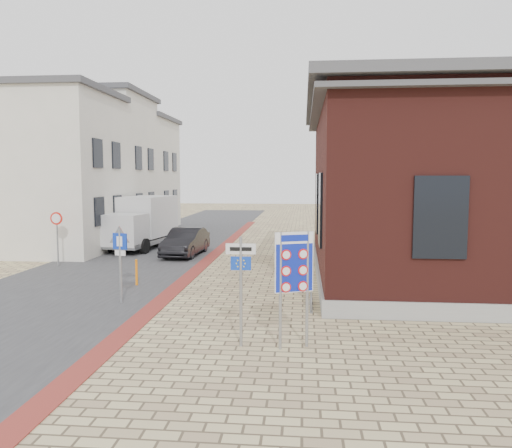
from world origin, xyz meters
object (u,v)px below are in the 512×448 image
at_px(parking_sign, 120,255).
at_px(border_sign, 294,265).
at_px(bollard, 137,273).
at_px(sedan, 186,242).
at_px(box_truck, 141,222).
at_px(essen_sign, 241,274).

bearing_deg(parking_sign, border_sign, -17.76).
distance_m(parking_sign, bollard, 2.72).
height_order(sedan, border_sign, border_sign).
distance_m(box_truck, bollard, 9.57).
bearing_deg(parking_sign, essen_sign, -24.74).
distance_m(sedan, box_truck, 3.74).
distance_m(box_truck, parking_sign, 12.01).
relative_size(sedan, essen_sign, 1.63).
distance_m(border_sign, essen_sign, 1.22).
bearing_deg(parking_sign, sedan, 106.92).
relative_size(border_sign, parking_sign, 1.19).
height_order(border_sign, bollard, border_sign).
xyz_separation_m(sedan, parking_sign, (0.23, -9.42, 0.82)).
distance_m(sedan, bollard, 6.93).
bearing_deg(box_truck, bollard, -64.53).
bearing_deg(border_sign, bollard, 112.19).
height_order(sedan, bollard, sedan).
bearing_deg(box_truck, parking_sign, -66.37).
bearing_deg(box_truck, sedan, -28.10).
height_order(sedan, parking_sign, parking_sign).
xyz_separation_m(border_sign, bollard, (-5.70, 5.99, -1.43)).
relative_size(sedan, parking_sign, 1.84).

